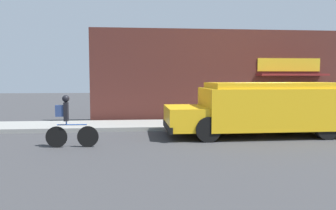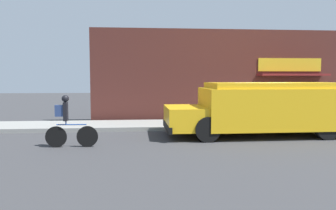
# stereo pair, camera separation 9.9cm
# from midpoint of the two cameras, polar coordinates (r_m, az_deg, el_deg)

# --- Properties ---
(ground_plane) EXTENTS (70.00, 70.00, 0.00)m
(ground_plane) POSITION_cam_midpoint_polar(r_m,az_deg,el_deg) (14.51, 16.44, -4.14)
(ground_plane) COLOR #38383A
(sidewalk) EXTENTS (28.00, 2.44, 0.17)m
(sidewalk) POSITION_cam_midpoint_polar(r_m,az_deg,el_deg) (15.63, 14.80, -3.16)
(sidewalk) COLOR gray
(sidewalk) RESTS_ON ground_plane
(storefront) EXTENTS (15.17, 1.01, 4.60)m
(storefront) POSITION_cam_midpoint_polar(r_m,az_deg,el_deg) (17.03, 13.33, 5.00)
(storefront) COLOR #4C231E
(storefront) RESTS_ON ground_plane
(school_bus) EXTENTS (7.00, 2.87, 2.02)m
(school_bus) POSITION_cam_midpoint_polar(r_m,az_deg,el_deg) (12.96, 16.91, -0.39)
(school_bus) COLOR yellow
(school_bus) RESTS_ON ground_plane
(cyclist) EXTENTS (1.65, 0.22, 1.66)m
(cyclist) POSITION_cam_midpoint_polar(r_m,az_deg,el_deg) (10.79, -16.85, -2.81)
(cyclist) COLOR black
(cyclist) RESTS_ON ground_plane
(trash_bin) EXTENTS (0.49, 0.49, 0.82)m
(trash_bin) POSITION_cam_midpoint_polar(r_m,az_deg,el_deg) (17.75, 26.94, -0.97)
(trash_bin) COLOR #2D5138
(trash_bin) RESTS_ON sidewalk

